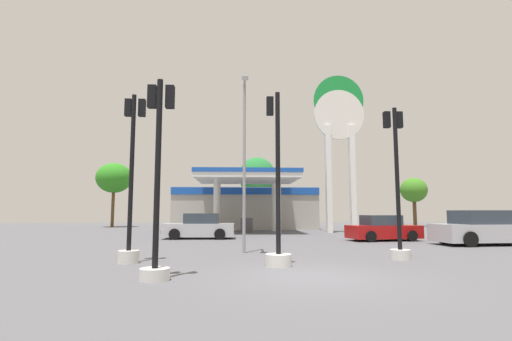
# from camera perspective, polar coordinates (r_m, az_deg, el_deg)

# --- Properties ---
(ground_plane) EXTENTS (90.00, 90.00, 0.00)m
(ground_plane) POSITION_cam_1_polar(r_m,az_deg,el_deg) (9.66, 7.98, -15.71)
(ground_plane) COLOR #56565B
(ground_plane) RESTS_ON ground
(gas_station) EXTENTS (12.83, 12.46, 4.58)m
(gas_station) POSITION_cam_1_polar(r_m,az_deg,el_deg) (34.26, -1.66, -5.36)
(gas_station) COLOR #ADA89E
(gas_station) RESTS_ON ground
(station_pole_sign) EXTENTS (3.91, 0.56, 12.21)m
(station_pole_sign) POSITION_cam_1_polar(r_m,az_deg,el_deg) (29.83, 12.58, 5.79)
(station_pole_sign) COLOR white
(station_pole_sign) RESTS_ON ground
(car_0) EXTENTS (4.08, 2.22, 1.39)m
(car_0) POSITION_cam_1_polar(r_m,az_deg,el_deg) (21.93, 18.78, -8.45)
(car_0) COLOR black
(car_0) RESTS_ON ground
(car_1) EXTENTS (4.16, 1.94, 1.48)m
(car_1) POSITION_cam_1_polar(r_m,az_deg,el_deg) (22.55, -8.61, -8.53)
(car_1) COLOR black
(car_1) RESTS_ON ground
(car_2) EXTENTS (4.75, 2.41, 1.65)m
(car_2) POSITION_cam_1_polar(r_m,az_deg,el_deg) (21.19, 31.22, -7.65)
(car_2) COLOR black
(car_2) RESTS_ON ground
(traffic_signal_0) EXTENTS (0.65, 0.68, 5.37)m
(traffic_signal_0) POSITION_cam_1_polar(r_m,az_deg,el_deg) (12.52, -18.52, -4.07)
(traffic_signal_0) COLOR silver
(traffic_signal_0) RESTS_ON ground
(traffic_signal_1) EXTENTS (0.76, 0.76, 5.23)m
(traffic_signal_1) POSITION_cam_1_polar(r_m,az_deg,el_deg) (11.21, 3.28, -7.23)
(traffic_signal_1) COLOR silver
(traffic_signal_1) RESTS_ON ground
(traffic_signal_2) EXTENTS (0.69, 0.70, 4.83)m
(traffic_signal_2) POSITION_cam_1_polar(r_m,az_deg,el_deg) (9.27, -14.82, -4.30)
(traffic_signal_2) COLOR silver
(traffic_signal_2) RESTS_ON ground
(traffic_signal_3) EXTENTS (0.66, 0.69, 5.18)m
(traffic_signal_3) POSITION_cam_1_polar(r_m,az_deg,el_deg) (13.62, 20.76, -4.14)
(traffic_signal_3) COLOR silver
(traffic_signal_3) RESTS_ON ground
(tree_0) EXTENTS (3.58, 3.58, 6.58)m
(tree_0) POSITION_cam_1_polar(r_m,az_deg,el_deg) (41.28, -20.82, -1.10)
(tree_0) COLOR brown
(tree_0) RESTS_ON ground
(tree_1) EXTENTS (3.94, 3.94, 7.39)m
(tree_1) POSITION_cam_1_polar(r_m,az_deg,el_deg) (40.14, 0.16, -0.92)
(tree_1) COLOR brown
(tree_1) RESTS_ON ground
(tree_2) EXTENTS (2.81, 2.81, 5.23)m
(tree_2) POSITION_cam_1_polar(r_m,az_deg,el_deg) (43.95, 22.90, -2.80)
(tree_2) COLOR brown
(tree_2) RESTS_ON ground
(corner_streetlamp) EXTENTS (0.24, 1.48, 6.77)m
(corner_streetlamp) POSITION_cam_1_polar(r_m,az_deg,el_deg) (14.70, -1.79, 3.49)
(corner_streetlamp) COLOR gray
(corner_streetlamp) RESTS_ON ground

